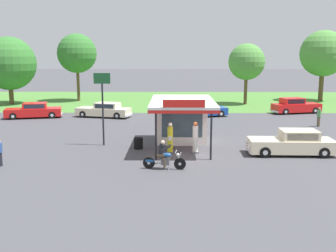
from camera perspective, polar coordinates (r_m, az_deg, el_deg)
ground_plane at (r=24.20m, az=3.23°, el=-4.30°), size 300.00×300.00×0.00m
grass_verge_strip at (r=53.75m, az=1.82°, el=3.75°), size 120.00×24.00×0.01m
service_station_kiosk at (r=27.44m, az=1.99°, el=1.39°), size 4.11×7.31×3.58m
gas_pump_nearside at (r=24.64m, az=0.31°, el=-1.91°), size 0.44×0.44×1.93m
gas_pump_offside at (r=24.68m, az=3.96°, el=-1.86°), size 0.44×0.44×1.98m
motorcycle_with_rider at (r=21.24m, az=-0.64°, el=-4.52°), size 2.32×0.70×1.58m
featured_classic_sedan at (r=25.47m, az=17.50°, el=-2.40°), size 5.37×2.04×1.54m
parked_car_back_row_far_left at (r=39.44m, az=4.91°, el=2.31°), size 5.22×3.04×1.42m
parked_car_back_row_centre at (r=43.68m, az=17.90°, el=2.73°), size 5.45×2.95×1.62m
parked_car_back_row_centre_right at (r=39.45m, az=-9.19°, el=2.23°), size 5.73×3.11×1.44m
parked_car_second_row_spare at (r=40.74m, az=-18.79°, el=2.08°), size 5.68×3.04×1.46m
bystander_chatting_near_pumps at (r=36.12m, az=20.93°, el=1.29°), size 0.34×0.34×1.66m
tree_oak_far_right at (r=53.90m, az=-12.99°, el=10.15°), size 5.12×5.12×8.82m
tree_oak_far_left at (r=50.02m, az=11.26°, el=9.05°), size 4.47×4.47×7.46m
tree_oak_distant_spare at (r=52.91m, az=-21.94°, el=8.35°), size 6.54×6.54×8.28m
tree_oak_centre at (r=56.40m, az=21.63°, el=9.53°), size 6.04×6.04×9.27m
roadside_pole_sign at (r=26.75m, az=-9.43°, el=4.21°), size 1.10×0.12×4.88m
spare_tire_stack at (r=25.95m, az=-4.29°, el=-2.49°), size 0.60×0.60×0.72m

